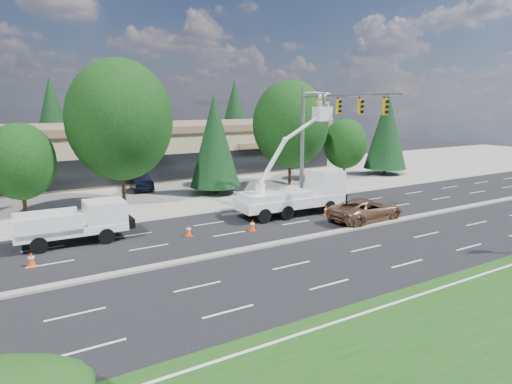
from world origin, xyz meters
TOP-DOWN VIEW (x-y plane):
  - ground at (0.00, 0.00)m, footprint 140.00×140.00m
  - concrete_apron at (0.00, 20.00)m, footprint 140.00×22.00m
  - grass_verge at (0.00, -13.00)m, footprint 140.00×10.00m
  - road_median at (0.00, 0.00)m, footprint 120.00×0.55m
  - strip_mall at (0.00, 29.97)m, footprint 50.40×15.40m
  - tree_front_c at (-10.00, 15.00)m, footprint 4.68×4.68m
  - tree_front_d at (-3.00, 15.00)m, footprint 8.03×8.03m
  - tree_front_e at (5.00, 15.00)m, footprint 4.35×4.35m
  - tree_front_f at (13.00, 15.00)m, footprint 7.16×7.16m
  - tree_front_g at (20.00, 15.00)m, footprint 4.50×4.50m
  - tree_front_h at (26.00, 15.00)m, footprint 4.60×4.60m
  - tree_back_b at (-4.00, 42.00)m, footprint 5.63×5.63m
  - tree_back_c at (10.00, 42.00)m, footprint 3.77×3.77m
  - tree_back_d at (22.00, 42.00)m, footprint 5.74×5.74m
  - signal_mast at (10.03, 7.04)m, footprint 2.76×10.16m
  - utility_pickup at (-8.00, 6.18)m, footprint 5.99×2.51m
  - bucket_truck at (6.74, 5.11)m, footprint 8.01×2.92m
  - traffic_cone_a at (-10.80, 3.39)m, footprint 0.40×0.40m
  - traffic_cone_b at (-2.24, 4.14)m, footprint 0.40×0.40m
  - traffic_cone_c at (1.59, 3.12)m, footprint 0.40×0.40m
  - traffic_cone_d at (8.07, 3.75)m, footprint 0.40×0.40m
  - minivan at (9.31, 1.17)m, footprint 5.60×2.80m
  - parked_car_east at (0.00, 20.16)m, footprint 2.25×4.79m

SIDE VIEW (x-z plane):
  - ground at x=0.00m, z-range 0.00..0.00m
  - concrete_apron at x=0.00m, z-range 0.00..0.01m
  - grass_verge at x=0.00m, z-range 0.00..0.01m
  - road_median at x=0.00m, z-range 0.00..0.12m
  - traffic_cone_a at x=-10.80m, z-range -0.01..0.69m
  - traffic_cone_b at x=-2.24m, z-range -0.01..0.69m
  - traffic_cone_c at x=1.59m, z-range -0.01..0.69m
  - traffic_cone_d at x=8.07m, z-range -0.01..0.69m
  - parked_car_east at x=0.00m, z-range 0.00..1.52m
  - minivan at x=9.31m, z-range 0.00..1.52m
  - utility_pickup at x=-8.00m, z-range -0.20..2.07m
  - bucket_truck at x=6.74m, z-range -2.40..6.00m
  - strip_mall at x=0.00m, z-range 0.08..5.58m
  - tree_front_g at x=20.00m, z-range 0.53..6.77m
  - tree_front_c at x=-10.00m, z-range 0.55..7.05m
  - tree_back_c at x=10.00m, z-range 0.27..7.70m
  - tree_front_e at x=5.00m, z-range 0.31..8.88m
  - tree_front_h at x=26.00m, z-range 0.33..9.40m
  - tree_front_f at x=13.00m, z-range 0.85..10.78m
  - tree_back_b at x=-4.00m, z-range 0.40..11.49m
  - signal_mast at x=10.03m, z-range 1.56..10.56m
  - tree_back_d at x=22.00m, z-range 0.41..11.72m
  - tree_front_d at x=-3.00m, z-range 0.95..12.09m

